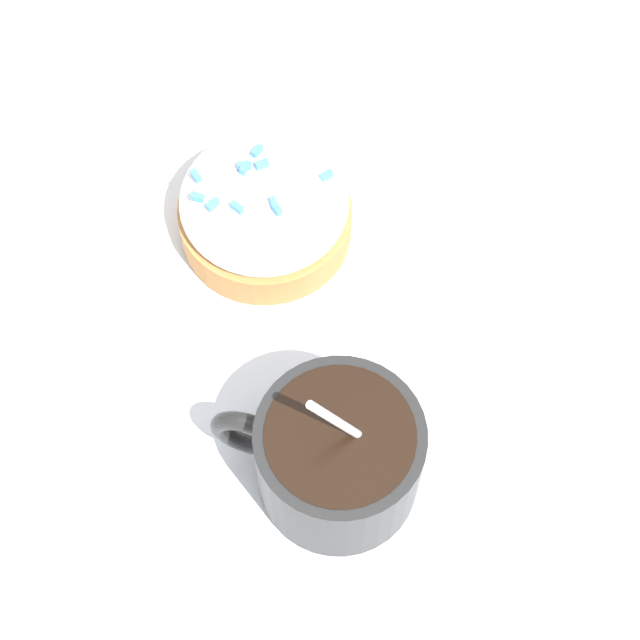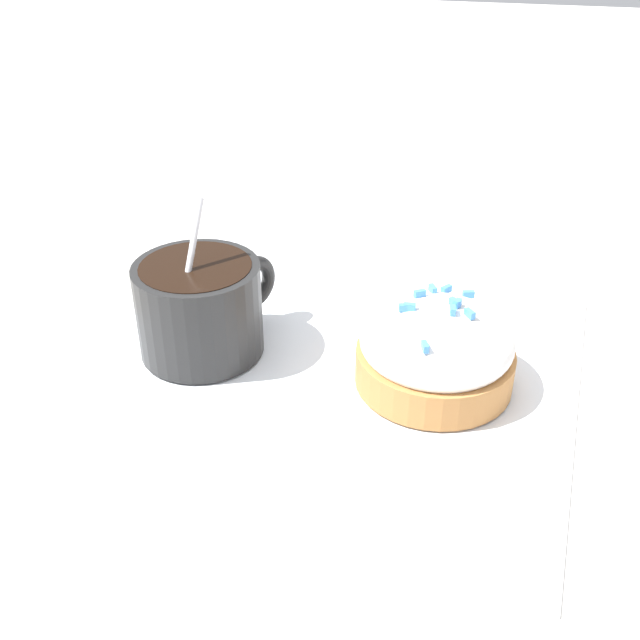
# 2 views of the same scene
# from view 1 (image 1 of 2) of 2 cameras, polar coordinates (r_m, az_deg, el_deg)

# --- Properties ---
(ground_plane) EXTENTS (3.00, 3.00, 0.00)m
(ground_plane) POSITION_cam_1_polar(r_m,az_deg,el_deg) (0.56, -1.65, -1.82)
(ground_plane) COLOR silver
(paper_napkin) EXTENTS (0.35, 0.32, 0.00)m
(paper_napkin) POSITION_cam_1_polar(r_m,az_deg,el_deg) (0.56, -1.65, -1.75)
(paper_napkin) COLOR white
(paper_napkin) RESTS_ON ground_plane
(coffee_cup) EXTENTS (0.08, 0.10, 0.10)m
(coffee_cup) POSITION_cam_1_polar(r_m,az_deg,el_deg) (0.51, 0.88, -7.22)
(coffee_cup) COLOR black
(coffee_cup) RESTS_ON paper_napkin
(frosted_pastry) EXTENTS (0.09, 0.09, 0.05)m
(frosted_pastry) POSITION_cam_1_polar(r_m,az_deg,el_deg) (0.58, -2.97, 5.98)
(frosted_pastry) COLOR #B2753D
(frosted_pastry) RESTS_ON paper_napkin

